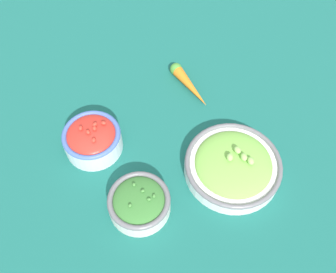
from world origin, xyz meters
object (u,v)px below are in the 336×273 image
bowl_cherry_tomatoes (92,138)px  loose_carrot (188,84)px  bowl_broccoli (139,202)px  bowl_lettuce (233,165)px

bowl_cherry_tomatoes → loose_carrot: (0.01, -0.29, -0.02)m
bowl_broccoli → bowl_lettuce: 0.22m
bowl_broccoli → loose_carrot: size_ratio=0.81×
bowl_broccoli → bowl_lettuce: size_ratio=0.61×
bowl_cherry_tomatoes → bowl_broccoli: bearing=178.7°
loose_carrot → bowl_lettuce: bearing=-10.7°
bowl_lettuce → bowl_broccoli: bearing=76.0°
bowl_cherry_tomatoes → bowl_lettuce: bearing=-139.0°
loose_carrot → bowl_cherry_tomatoes: bearing=-81.9°
bowl_broccoli → bowl_cherry_tomatoes: bearing=-1.3°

